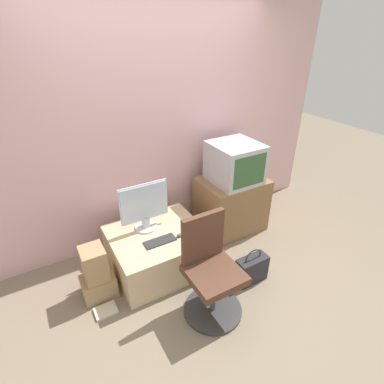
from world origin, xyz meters
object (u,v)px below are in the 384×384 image
(main_monitor, at_px, (144,207))
(handbag, at_px, (252,269))
(crt_tv, at_px, (235,163))
(office_chair, at_px, (211,274))
(keyboard, at_px, (160,241))
(cardboard_box_lower, at_px, (99,286))
(mouse, at_px, (180,235))
(book, at_px, (106,311))

(main_monitor, xyz_separation_m, handbag, (0.76, -0.80, -0.53))
(crt_tv, bearing_deg, office_chair, -134.94)
(keyboard, bearing_deg, handbag, -34.85)
(cardboard_box_lower, bearing_deg, handbag, -23.11)
(office_chair, bearing_deg, cardboard_box_lower, 141.86)
(main_monitor, distance_m, handbag, 1.22)
(keyboard, height_order, cardboard_box_lower, keyboard)
(cardboard_box_lower, distance_m, handbag, 1.48)
(keyboard, xyz_separation_m, crt_tv, (1.09, 0.31, 0.46))
(mouse, height_order, office_chair, office_chair)
(office_chair, height_order, book, office_chair)
(main_monitor, xyz_separation_m, crt_tv, (1.12, 0.03, 0.22))
(main_monitor, distance_m, office_chair, 0.94)
(mouse, bearing_deg, cardboard_box_lower, 173.69)
(cardboard_box_lower, bearing_deg, book, -93.16)
(keyboard, relative_size, book, 1.58)
(mouse, distance_m, handbag, 0.79)
(crt_tv, xyz_separation_m, cardboard_box_lower, (-1.71, -0.24, -0.79))
(handbag, xyz_separation_m, book, (-1.37, 0.35, -0.13))
(crt_tv, distance_m, book, 1.99)
(main_monitor, relative_size, keyboard, 1.63)
(crt_tv, xyz_separation_m, handbag, (-0.35, -0.82, -0.75))
(cardboard_box_lower, xyz_separation_m, handbag, (1.36, -0.58, 0.04))
(crt_tv, relative_size, office_chair, 0.57)
(crt_tv, bearing_deg, mouse, -159.45)
(mouse, distance_m, office_chair, 0.56)
(cardboard_box_lower, bearing_deg, crt_tv, 8.10)
(crt_tv, relative_size, book, 2.72)
(mouse, relative_size, cardboard_box_lower, 0.19)
(main_monitor, height_order, cardboard_box_lower, main_monitor)
(handbag, bearing_deg, main_monitor, 133.79)
(keyboard, relative_size, handbag, 0.80)
(crt_tv, height_order, cardboard_box_lower, crt_tv)
(crt_tv, height_order, office_chair, crt_tv)
(mouse, xyz_separation_m, book, (-0.83, -0.14, -0.43))
(handbag, relative_size, book, 1.99)
(keyboard, bearing_deg, mouse, -7.10)
(crt_tv, distance_m, cardboard_box_lower, 1.90)
(main_monitor, height_order, crt_tv, crt_tv)
(main_monitor, distance_m, book, 1.00)
(cardboard_box_lower, relative_size, book, 1.54)
(main_monitor, height_order, office_chair, main_monitor)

